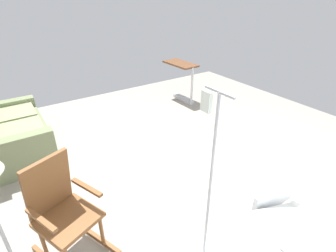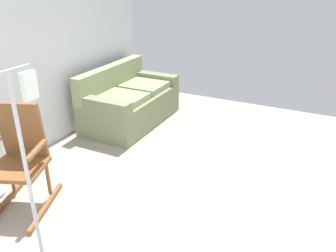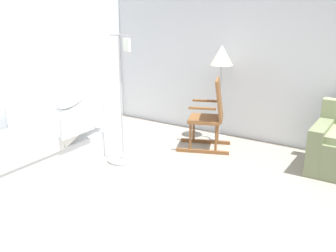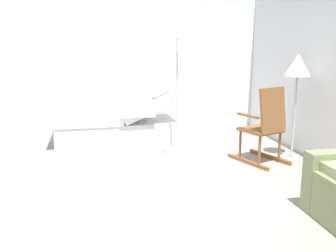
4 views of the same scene
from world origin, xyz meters
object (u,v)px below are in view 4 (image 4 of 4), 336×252
at_px(rocking_chair, 265,127).
at_px(iv_pole, 177,135).
at_px(hospital_bed, 116,124).
at_px(floor_lamp, 297,72).

bearing_deg(rocking_chair, iv_pole, -126.21).
bearing_deg(rocking_chair, hospital_bed, -128.44).
xyz_separation_m(hospital_bed, rocking_chair, (1.53, 1.93, 0.21)).
distance_m(hospital_bed, iv_pole, 1.16).
height_order(rocking_chair, floor_lamp, floor_lamp).
xyz_separation_m(hospital_bed, floor_lamp, (1.46, 2.39, 0.93)).
bearing_deg(floor_lamp, iv_pole, -114.94).
xyz_separation_m(rocking_chair, floor_lamp, (-0.07, 0.46, 0.72)).
height_order(hospital_bed, floor_lamp, floor_lamp).
bearing_deg(floor_lamp, rocking_chair, -81.56).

